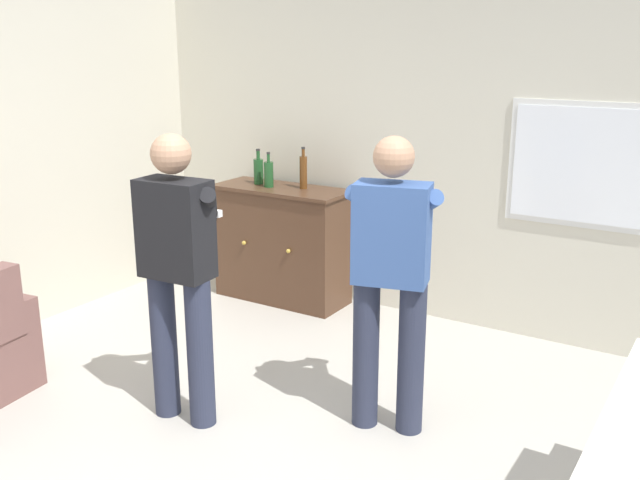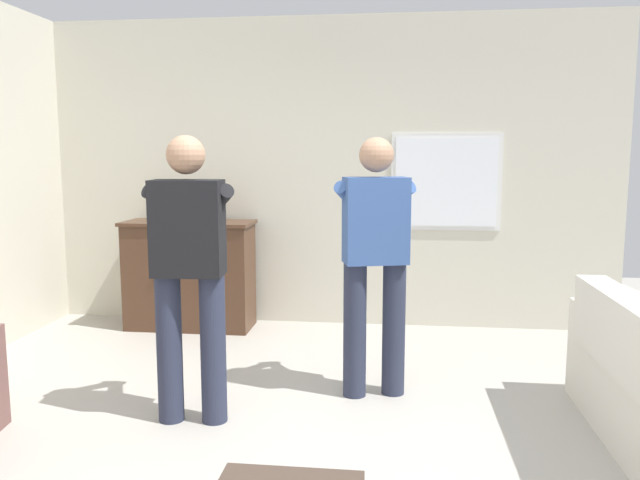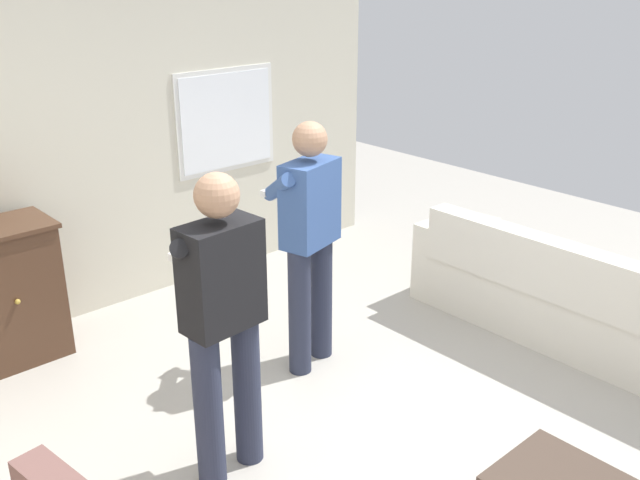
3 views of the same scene
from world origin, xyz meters
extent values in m
plane|color=#B2ADA3|center=(0.00, 0.00, 0.00)|extent=(10.40, 10.40, 0.00)
cube|color=beige|center=(0.00, 2.66, 1.40)|extent=(5.20, 0.12, 2.80)
cube|color=silver|center=(1.04, 2.60, 1.33)|extent=(0.97, 0.02, 0.87)
cube|color=white|center=(1.04, 2.59, 1.33)|extent=(0.89, 0.03, 0.79)
cube|color=#472D1E|center=(-1.25, 2.30, 0.47)|extent=(1.12, 0.44, 0.95)
cube|color=#472D1E|center=(-1.25, 2.30, 0.96)|extent=(1.16, 0.48, 0.03)
sphere|color=#B79338|center=(-1.47, 2.06, 0.52)|extent=(0.04, 0.04, 0.04)
sphere|color=#B79338|center=(-1.02, 2.06, 0.52)|extent=(0.04, 0.04, 0.04)
cylinder|color=#593314|center=(-1.06, 2.36, 1.11)|extent=(0.06, 0.06, 0.27)
cylinder|color=#593314|center=(-1.06, 2.36, 1.27)|extent=(0.03, 0.03, 0.06)
cylinder|color=#262626|center=(-1.06, 2.36, 1.31)|extent=(0.03, 0.03, 0.02)
cylinder|color=#1E4C23|center=(-1.34, 2.26, 1.08)|extent=(0.08, 0.08, 0.21)
cylinder|color=#1E4C23|center=(-1.34, 2.26, 1.22)|extent=(0.03, 0.03, 0.07)
cylinder|color=#262626|center=(-1.34, 2.26, 1.26)|extent=(0.03, 0.03, 0.02)
cylinder|color=#1E4C23|center=(-1.50, 2.33, 1.08)|extent=(0.08, 0.08, 0.21)
cylinder|color=#1E4C23|center=(-1.50, 2.33, 1.22)|extent=(0.03, 0.03, 0.07)
cylinder|color=#262626|center=(-1.50, 2.33, 1.27)|extent=(0.04, 0.04, 0.02)
cylinder|color=#282D42|center=(-0.71, 0.33, 0.44)|extent=(0.15, 0.15, 0.88)
cylinder|color=#282D42|center=(-0.46, 0.34, 0.44)|extent=(0.15, 0.15, 0.88)
cube|color=black|center=(-0.59, 0.34, 1.16)|extent=(0.41, 0.25, 0.55)
sphere|color=tan|center=(-0.59, 0.34, 1.57)|extent=(0.22, 0.22, 0.22)
cylinder|color=black|center=(-0.71, 0.49, 1.27)|extent=(0.31, 0.42, 0.29)
cylinder|color=black|center=(-0.48, 0.50, 1.27)|extent=(0.35, 0.39, 0.29)
cube|color=white|center=(-0.61, 0.66, 1.18)|extent=(0.15, 0.05, 0.04)
cylinder|color=#282D42|center=(0.34, 0.84, 0.44)|extent=(0.15, 0.15, 0.88)
cylinder|color=#282D42|center=(0.59, 0.91, 0.44)|extent=(0.15, 0.15, 0.88)
cube|color=#385693|center=(0.47, 0.88, 1.16)|extent=(0.44, 0.31, 0.55)
sphere|color=tan|center=(0.47, 0.88, 1.57)|extent=(0.22, 0.22, 0.22)
cylinder|color=#385693|center=(0.32, 1.00, 1.27)|extent=(0.24, 0.44, 0.29)
cylinder|color=#385693|center=(0.54, 1.06, 1.27)|extent=(0.39, 0.35, 0.29)
cube|color=white|center=(0.39, 1.19, 1.18)|extent=(0.16, 0.08, 0.04)
camera|label=1|loc=(2.09, -2.45, 2.16)|focal=40.00mm
camera|label=2|loc=(0.58, -3.08, 1.57)|focal=35.00mm
camera|label=3|loc=(-2.35, -2.33, 2.60)|focal=40.00mm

